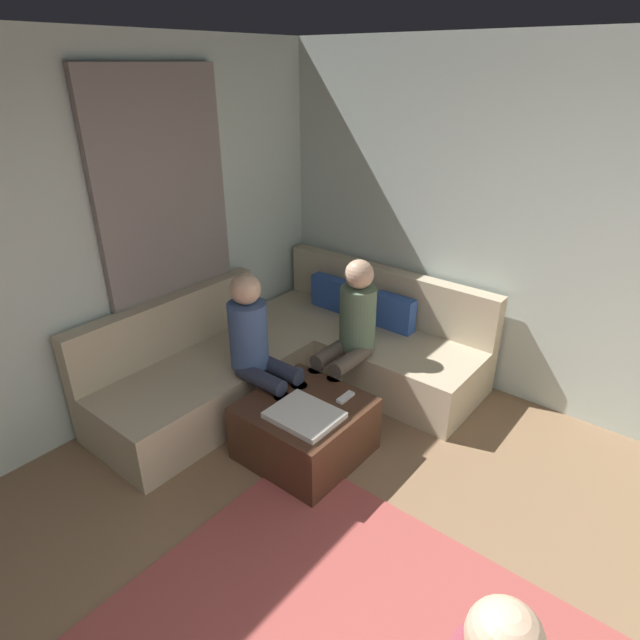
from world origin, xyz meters
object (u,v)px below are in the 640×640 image
sectional_couch (297,356)px  person_on_couch_back (350,331)px  person_on_couch_side (259,348)px  game_remote (345,397)px  ottoman (305,429)px  coffee_mug (298,376)px

sectional_couch → person_on_couch_back: person_on_couch_back is taller
person_on_couch_back → person_on_couch_side: (-0.35, -0.63, 0.00)m
game_remote → person_on_couch_side: person_on_couch_side is taller
sectional_couch → game_remote: sectional_couch is taller
person_on_couch_side → ottoman: bearing=83.3°
game_remote → person_on_couch_side: bearing=-166.1°
coffee_mug → person_on_couch_back: person_on_couch_back is taller
game_remote → person_on_couch_side: 0.72m
sectional_couch → game_remote: 0.92m
sectional_couch → coffee_mug: 0.64m
sectional_couch → ottoman: (0.63, -0.63, -0.07)m
ottoman → person_on_couch_side: person_on_couch_side is taller
ottoman → game_remote: size_ratio=5.07×
sectional_couch → person_on_couch_back: (0.50, 0.06, 0.38)m
coffee_mug → sectional_couch: bearing=132.1°
ottoman → coffee_mug: size_ratio=8.00×
sectional_couch → ottoman: 0.89m
coffee_mug → game_remote: coffee_mug is taller
ottoman → person_on_couch_back: (-0.13, 0.69, 0.45)m
ottoman → game_remote: bearing=50.7°
coffee_mug → person_on_couch_back: (0.09, 0.51, 0.19)m
game_remote → person_on_couch_back: person_on_couch_back is taller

